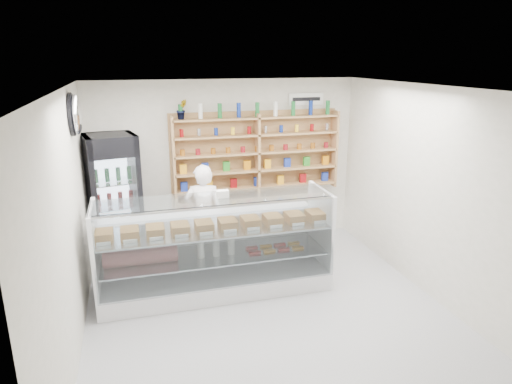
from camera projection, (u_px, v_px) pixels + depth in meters
name	position (u px, v px, depth m)	size (l,w,h in m)	color
room	(270.00, 209.00, 5.43)	(5.00, 5.00, 5.00)	#A7A8AC
display_counter	(216.00, 265.00, 6.31)	(3.14, 0.94, 1.37)	white
shop_worker	(204.00, 215.00, 7.00)	(0.58, 0.38, 1.60)	white
drinks_cooler	(114.00, 200.00, 7.03)	(0.86, 0.85, 2.04)	black
wall_shelving	(257.00, 153.00, 7.66)	(2.84, 0.28, 1.33)	#AE7C52
potted_plant	(182.00, 109.00, 7.13)	(0.17, 0.14, 0.31)	#1E6626
security_mirror	(76.00, 114.00, 5.68)	(0.15, 0.50, 0.50)	silver
wall_sign	(306.00, 99.00, 7.77)	(0.62, 0.03, 0.20)	white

